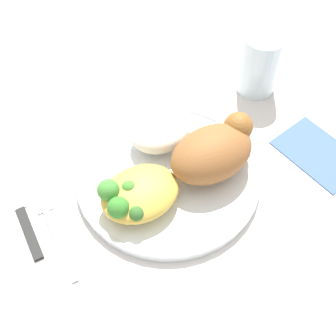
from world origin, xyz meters
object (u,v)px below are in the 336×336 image
roasted_chicken (214,151)px  water_glass (260,64)px  napkin (318,153)px  rice_pile (160,131)px  knife (20,209)px  mac_cheese_with_broccoli (137,194)px  fork (53,228)px  plate (168,176)px

roasted_chicken → water_glass: 0.18m
roasted_chicken → napkin: 0.16m
rice_pile → napkin: size_ratio=0.74×
knife → napkin: 0.42m
mac_cheese_with_broccoli → fork: (-0.11, 0.03, -0.03)m
mac_cheese_with_broccoli → water_glass: water_glass is taller
roasted_chicken → mac_cheese_with_broccoli: bearing=179.4°
fork → napkin: fork is taller
knife → water_glass: bearing=3.6°
fork → napkin: (0.37, -0.08, -0.00)m
plate → mac_cheese_with_broccoli: 0.07m
roasted_chicken → mac_cheese_with_broccoli: (-0.11, 0.00, -0.01)m
fork → knife: (-0.03, 0.05, 0.00)m
roasted_chicken → napkin: (0.15, -0.05, -0.05)m
water_glass → mac_cheese_with_broccoli: bearing=-159.2°
rice_pile → water_glass: 0.19m
rice_pile → water_glass: size_ratio=0.88×
rice_pile → napkin: (0.19, -0.13, -0.03)m
roasted_chicken → fork: bearing=172.0°
plate → knife: size_ratio=1.31×
rice_pile → knife: (-0.21, 0.00, -0.03)m
mac_cheese_with_broccoli → roasted_chicken: bearing=-0.6°
roasted_chicken → knife: (-0.25, 0.08, -0.05)m
plate → fork: (-0.16, 0.01, -0.01)m
plate → roasted_chicken: bearing=-20.8°
roasted_chicken → fork: 0.23m
plate → rice_pile: (0.02, 0.05, 0.03)m
rice_pile → napkin: 0.23m
rice_pile → knife: 0.21m
plate → rice_pile: size_ratio=2.87×
plate → rice_pile: 0.06m
roasted_chicken → water_glass: bearing=33.9°
water_glass → roasted_chicken: bearing=-146.1°
mac_cheese_with_broccoli → fork: bearing=164.5°
fork → water_glass: bearing=10.9°
plate → mac_cheese_with_broccoli: (-0.06, -0.02, 0.03)m
roasted_chicken → mac_cheese_with_broccoli: roasted_chicken is taller
water_glass → napkin: 0.16m
plate → knife: bearing=163.6°
fork → knife: size_ratio=0.75×
roasted_chicken → rice_pile: (-0.04, 0.08, -0.01)m
plate → knife: plate is taller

